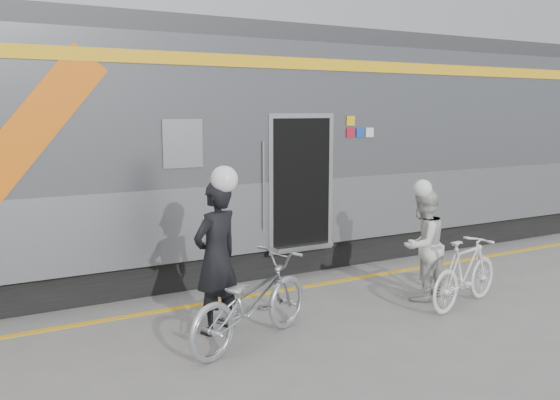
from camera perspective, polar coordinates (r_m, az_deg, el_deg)
ground at (r=7.28m, az=6.74°, el=-13.41°), size 90.00×90.00×0.00m
train at (r=10.05m, az=-13.27°, el=4.58°), size 24.00×3.17×4.10m
safety_strip at (r=9.00m, az=-1.36°, el=-8.96°), size 24.00×0.12×0.01m
man at (r=7.31m, az=-6.15°, el=-5.50°), size 0.81×0.68×1.89m
bicycle_left at (r=7.03m, az=-2.80°, el=-9.66°), size 2.10×1.40×1.04m
woman at (r=8.80m, az=13.54°, el=-4.22°), size 0.91×0.79×1.61m
bicycle_right at (r=8.70m, az=17.40°, el=-6.67°), size 1.69×0.85×0.98m
helmet_man at (r=7.12m, az=-6.29°, el=3.19°), size 0.33×0.33×0.33m
helmet_woman at (r=8.64m, az=13.76°, el=1.83°), size 0.26×0.26×0.26m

